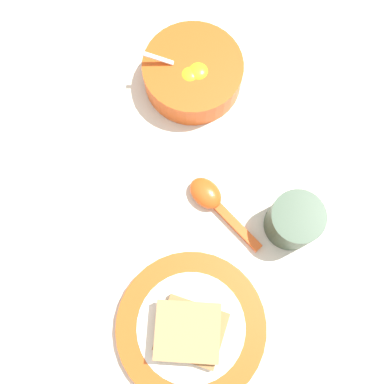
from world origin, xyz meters
name	(u,v)px	position (x,y,z in m)	size (l,w,h in m)	color
ground_plane	(241,193)	(0.00, 0.00, 0.00)	(3.00, 3.00, 0.00)	silver
egg_bowl	(193,73)	(-0.07, 0.21, 0.03)	(0.17, 0.17, 0.08)	#DB5119
toast_plate	(191,327)	(-0.10, -0.21, 0.01)	(0.23, 0.23, 0.02)	#DB5119
toast_sandwich	(190,331)	(-0.10, -0.21, 0.03)	(0.12, 0.11, 0.03)	#9E7042
soup_spoon	(212,199)	(-0.05, -0.01, 0.01)	(0.12, 0.14, 0.03)	#DB5119
drinking_cup	(294,221)	(0.07, -0.06, 0.04)	(0.08, 0.08, 0.07)	#334733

